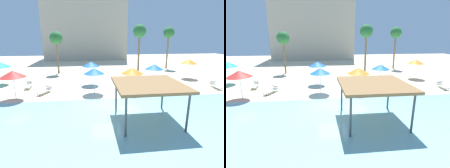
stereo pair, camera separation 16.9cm
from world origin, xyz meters
TOP-DOWN VIEW (x-y plane):
  - ground_plane at (0.00, 0.00)m, footprint 80.00×80.00m
  - lagoon_water at (0.00, -5.25)m, footprint 44.00×13.50m
  - shade_pavilion at (2.53, -3.13)m, footprint 4.43×4.43m
  - beach_umbrella_blue_0 at (-1.13, 6.82)m, footprint 2.04×2.04m
  - beach_umbrella_blue_1 at (-0.87, 3.39)m, footprint 2.08×2.08m
  - beach_umbrella_orange_3 at (2.98, 3.25)m, footprint 2.25×2.25m
  - beach_umbrella_orange_4 at (12.11, 8.42)m, footprint 2.18×2.18m
  - beach_umbrella_blue_5 at (5.95, 5.01)m, footprint 2.08×2.08m
  - beach_umbrella_red_6 at (-8.19, 2.58)m, footprint 2.24×2.24m
  - lounge_chair_0 at (5.10, 2.90)m, footprint 0.93×1.97m
  - lounge_chair_2 at (-8.22, 6.28)m, footprint 0.79×1.95m
  - lounge_chair_3 at (-5.89, 4.03)m, footprint 1.35×1.97m
  - lounge_chair_4 at (12.73, 3.62)m, footprint 0.85×1.96m
  - palm_tree_0 at (6.03, 11.91)m, footprint 1.90×1.90m
  - palm_tree_1 at (12.45, 16.21)m, footprint 1.90×1.90m
  - palm_tree_2 at (-6.13, 14.09)m, footprint 1.90×1.90m
  - hotel_block_0 at (-1.96, 33.60)m, footprint 19.33×11.31m

SIDE VIEW (x-z plane):
  - ground_plane at x=0.00m, z-range 0.00..0.00m
  - lagoon_water at x=0.00m, z-range 0.00..0.04m
  - lounge_chair_0 at x=5.10m, z-range -0.04..0.70m
  - lounge_chair_2 at x=-8.22m, z-range -0.04..0.70m
  - lounge_chair_3 at x=-5.89m, z-range -0.04..0.70m
  - lounge_chair_4 at x=12.73m, z-range -0.04..0.70m
  - beach_umbrella_orange_3 at x=2.98m, z-range 0.99..3.58m
  - beach_umbrella_blue_5 at x=5.95m, z-range 1.01..3.62m
  - beach_umbrella_blue_1 at x=-0.87m, z-range 1.02..3.63m
  - beach_umbrella_orange_4 at x=12.11m, z-range 1.01..3.65m
  - beach_umbrella_red_6 at x=-8.19m, z-range 1.04..3.73m
  - beach_umbrella_blue_0 at x=-1.13m, z-range 1.09..3.85m
  - shade_pavilion at x=2.53m, z-range 1.19..3.91m
  - palm_tree_2 at x=-6.13m, z-range 2.06..8.38m
  - palm_tree_1 at x=12.45m, z-range 2.42..9.58m
  - palm_tree_0 at x=6.03m, z-range 2.48..9.78m
  - hotel_block_0 at x=-1.96m, z-range 0.00..16.95m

